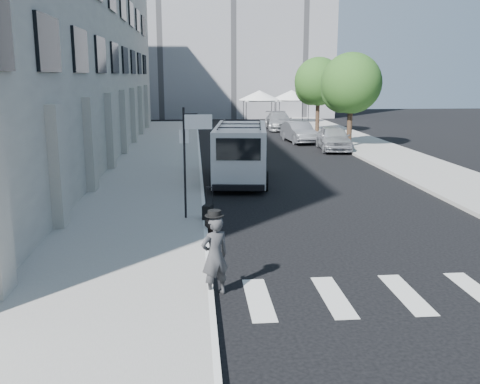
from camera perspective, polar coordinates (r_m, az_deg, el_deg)
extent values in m
plane|color=black|center=(14.37, 4.54, -6.40)|extent=(120.00, 120.00, 0.00)
cube|color=gray|center=(29.82, -8.65, 3.47)|extent=(4.50, 48.00, 0.15)
cube|color=gray|center=(35.56, 13.68, 4.68)|extent=(4.00, 56.00, 0.15)
cube|color=gray|center=(32.76, -21.92, 13.93)|extent=(10.00, 44.00, 12.00)
cube|color=slate|center=(64.04, -1.11, 19.43)|extent=(22.00, 12.00, 25.00)
cylinder|color=black|center=(16.83, -5.92, 3.03)|extent=(0.07, 0.07, 3.50)
cube|color=white|center=(16.74, -5.99, 5.91)|extent=(0.30, 0.03, 0.42)
cube|color=white|center=(16.67, -4.46, 7.47)|extent=(0.85, 0.06, 0.45)
cylinder|color=black|center=(34.99, 11.60, 6.84)|extent=(0.32, 0.32, 2.80)
sphere|color=#164416|center=(34.85, 11.80, 11.31)|extent=(3.80, 3.80, 3.80)
sphere|color=#164416|center=(35.33, 10.84, 10.44)|extent=(2.66, 2.66, 2.66)
cylinder|color=black|center=(43.67, 8.26, 8.01)|extent=(0.32, 0.32, 2.80)
sphere|color=#164416|center=(43.55, 8.37, 11.60)|extent=(3.80, 3.80, 3.80)
sphere|color=#164416|center=(44.06, 7.65, 10.88)|extent=(2.66, 2.66, 2.66)
cylinder|color=black|center=(50.37, 0.67, 8.36)|extent=(0.06, 0.06, 2.20)
cylinder|color=black|center=(50.72, 3.85, 8.36)|extent=(0.06, 0.06, 2.20)
cylinder|color=black|center=(53.15, 0.37, 8.57)|extent=(0.06, 0.06, 2.20)
cylinder|color=black|center=(53.48, 3.39, 8.57)|extent=(0.06, 0.06, 2.20)
cube|color=white|center=(51.85, 2.08, 9.74)|extent=(3.00, 3.00, 0.12)
cone|color=white|center=(51.83, 2.08, 10.29)|extent=(4.00, 4.00, 0.90)
cylinder|color=black|center=(51.28, 4.21, 8.40)|extent=(0.06, 0.06, 2.20)
cylinder|color=black|center=(51.79, 7.30, 8.37)|extent=(0.06, 0.06, 2.20)
cylinder|color=black|center=(54.04, 3.74, 8.60)|extent=(0.06, 0.06, 2.20)
cylinder|color=black|center=(54.53, 6.68, 8.58)|extent=(0.06, 0.06, 2.20)
cube|color=white|center=(52.82, 5.51, 9.74)|extent=(3.00, 3.00, 0.12)
cone|color=white|center=(52.80, 5.52, 10.28)|extent=(4.00, 4.00, 0.90)
imported|color=#343537|center=(11.37, -2.70, -6.83)|extent=(0.76, 0.66, 1.75)
cube|color=black|center=(16.04, -3.35, -3.73)|extent=(0.24, 0.46, 0.34)
cube|color=black|center=(16.97, -3.45, -2.38)|extent=(0.38, 0.48, 0.60)
cylinder|color=black|center=(17.04, -3.61, -0.38)|extent=(0.02, 0.02, 0.57)
cylinder|color=black|center=(16.98, -2.95, -0.42)|extent=(0.02, 0.02, 0.57)
cube|color=black|center=(16.95, -3.29, 0.52)|extent=(0.22, 0.10, 0.03)
cube|color=silver|center=(23.47, 0.07, 4.32)|extent=(2.82, 6.02, 2.26)
cube|color=silver|center=(26.68, 0.28, 4.16)|extent=(2.14, 1.20, 1.18)
cube|color=black|center=(20.55, -0.17, 4.58)|extent=(1.72, 0.29, 0.86)
cylinder|color=black|center=(25.68, -2.07, 2.93)|extent=(0.40, 0.85, 0.82)
cylinder|color=black|center=(25.62, 2.50, 2.91)|extent=(0.40, 0.85, 0.82)
cylinder|color=black|center=(21.77, -2.77, 1.22)|extent=(0.40, 0.85, 0.82)
cylinder|color=black|center=(21.71, 2.61, 1.18)|extent=(0.40, 0.85, 0.82)
imported|color=#9B9CA2|center=(34.01, 9.96, 5.70)|extent=(2.26, 4.71, 1.55)
imported|color=slate|center=(37.72, 6.28, 6.36)|extent=(1.98, 4.50, 1.44)
imported|color=gray|center=(46.47, 4.15, 7.56)|extent=(2.27, 5.25, 1.50)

